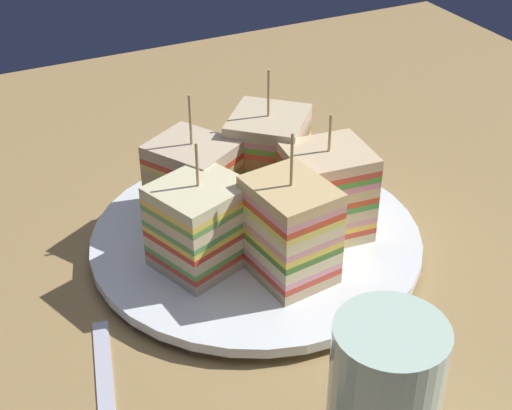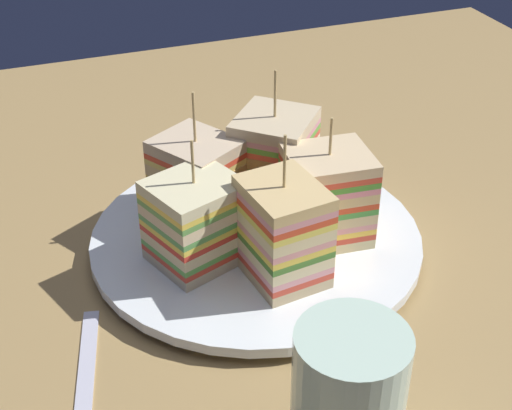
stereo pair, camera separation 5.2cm
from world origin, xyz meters
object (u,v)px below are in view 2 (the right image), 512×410
Objects in this scene: sandwich_wedge_0 at (274,159)px; sandwich_wedge_3 at (282,232)px; sandwich_wedge_4 at (327,196)px; plate at (256,240)px; sandwich_wedge_1 at (198,179)px; sandwich_wedge_2 at (196,221)px.

sandwich_wedge_3 is at bearing 23.28° from sandwich_wedge_0.
sandwich_wedge_4 is (2.03, -7.02, -0.26)cm from sandwich_wedge_0.
plate is 7.68cm from sandwich_wedge_3.
plate is at bearing 8.47° from sandwich_wedge_1.
sandwich_wedge_3 reaches higher than plate.
sandwich_wedge_0 is at bearing -25.59° from sandwich_wedge_3.
sandwich_wedge_1 is 6.56cm from sandwich_wedge_2.
sandwich_wedge_3 is 1.12× the size of sandwich_wedge_4.
sandwich_wedge_3 is at bearing -90.44° from plate.
sandwich_wedge_0 is 1.16× the size of sandwich_wedge_2.
sandwich_wedge_2 is 7.24cm from sandwich_wedge_3.
sandwich_wedge_0 reaches higher than sandwich_wedge_4.
sandwich_wedge_3 is (3.73, -10.65, 0.38)cm from sandwich_wedge_1.
plate is 2.39× the size of sandwich_wedge_1.
plate is 2.24× the size of sandwich_wedge_0.
plate is 2.27× the size of sandwich_wedge_3.
sandwich_wedge_0 reaches higher than plate.
sandwich_wedge_0 is at bearing 60.74° from sandwich_wedge_1.
sandwich_wedge_3 is at bearing -57.66° from sandwich_wedge_2.
sandwich_wedge_0 reaches higher than sandwich_wedge_2.
plate is 7.40cm from sandwich_wedge_2.
sandwich_wedge_1 is at bearing 52.12° from sandwich_wedge_2.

